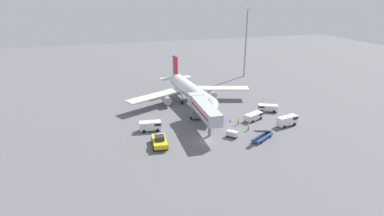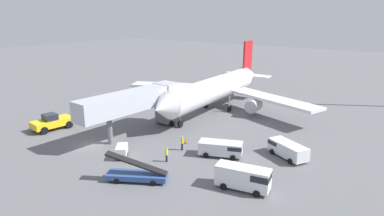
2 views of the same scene
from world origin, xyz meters
TOP-DOWN VIEW (x-y plane):
  - ground_plane at (0.00, 0.00)m, footprint 300.00×300.00m
  - airplane_at_gate at (3.97, 24.37)m, footprint 37.41×34.09m
  - jet_bridge at (1.67, 7.24)m, footprint 3.89×17.20m
  - pushback_tug at (-10.16, 0.81)m, footprint 3.56×6.13m
  - belt_loader_truck at (11.87, -2.98)m, footprint 6.33×4.76m
  - service_van_mid_center at (15.53, 7.71)m, footprint 5.63×3.98m
  - service_van_far_right at (21.59, 2.13)m, footprint 5.59×2.88m
  - service_van_outer_left at (-10.38, 9.18)m, footprint 5.15×2.72m
  - service_van_mid_right at (21.97, 12.20)m, footprint 5.52×4.12m
  - baggage_cart_rear_right at (6.08, 0.10)m, footprint 2.57×2.68m
  - ground_crew_worker_foreground at (10.50, 6.24)m, footprint 0.44×0.44m
  - ground_crew_worker_midground at (11.24, 2.40)m, footprint 0.45×0.45m
  - safety_cone_alpha at (9.44, 8.37)m, footprint 0.44×0.44m

SIDE VIEW (x-z plane):
  - ground_plane at x=0.00m, z-range 0.00..0.00m
  - safety_cone_alpha at x=9.44m, z-range 0.00..0.66m
  - belt_loader_truck at x=11.87m, z-range -0.78..2.29m
  - baggage_cart_rear_right at x=6.08m, z-range 0.08..1.55m
  - ground_crew_worker_midground at x=11.24m, z-range 0.05..1.81m
  - ground_crew_worker_foreground at x=10.50m, z-range 0.05..1.91m
  - service_van_mid_center at x=15.53m, z-range 0.15..1.95m
  - service_van_mid_right at x=21.97m, z-range 0.15..1.97m
  - pushback_tug at x=-10.16m, z-range -0.08..2.34m
  - service_van_outer_left at x=-10.38m, z-range 0.16..2.37m
  - service_van_far_right at x=21.59m, z-range 0.16..2.52m
  - airplane_at_gate at x=3.97m, z-range -1.77..9.80m
  - jet_bridge at x=1.67m, z-range 1.54..8.10m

